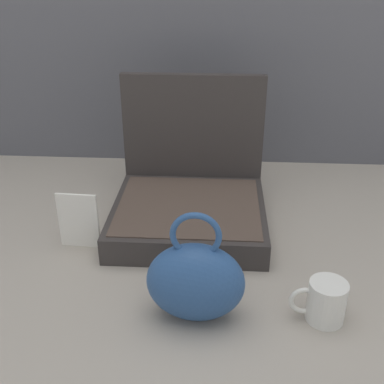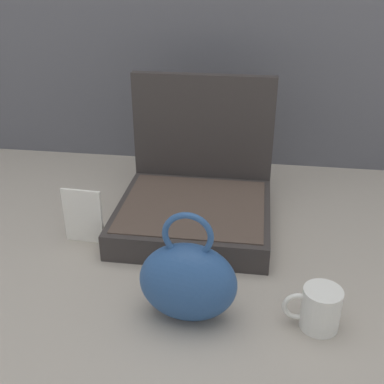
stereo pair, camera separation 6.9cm
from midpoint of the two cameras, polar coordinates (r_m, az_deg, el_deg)
name	(u,v)px [view 1 (the left image)]	position (r m, az deg, el deg)	size (l,w,h in m)	color
ground_plane	(200,257)	(1.08, -0.89, -7.89)	(6.00, 6.00, 0.00)	#9E9384
open_suitcase	(190,194)	(1.19, -1.91, -0.33)	(0.37, 0.36, 0.34)	#332D2B
teal_pouch_handbag	(194,281)	(0.88, -2.10, -10.67)	(0.18, 0.11, 0.22)	#284C7F
coffee_mug	(325,301)	(0.92, 13.56, -12.69)	(0.10, 0.07, 0.08)	silver
info_card_left	(78,221)	(1.12, -15.21, -3.37)	(0.09, 0.01, 0.14)	white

